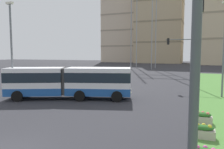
{
  "coord_description": "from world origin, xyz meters",
  "views": [
    {
      "loc": [
        7.86,
        -6.81,
        4.31
      ],
      "look_at": [
        -0.38,
        14.2,
        2.2
      ],
      "focal_mm": 35.41,
      "sensor_mm": 36.0,
      "label": 1
    }
  ],
  "objects": [
    {
      "name": "traffic_light_near_right",
      "position": [
        7.81,
        -1.92,
        4.3
      ],
      "size": [
        0.28,
        3.51,
        6.33
      ],
      "color": "#474C51",
      "rests_on": "ground"
    },
    {
      "name": "flower_planter_2",
      "position": [
        8.21,
        7.47,
        0.43
      ],
      "size": [
        1.1,
        0.56,
        0.74
      ],
      "color": "#B7AD9E",
      "rests_on": "grass_median"
    },
    {
      "name": "articulated_bus",
      "position": [
        -3.6,
        11.21,
        1.65
      ],
      "size": [
        11.87,
        6.51,
        3.0
      ],
      "color": "white",
      "rests_on": "ground"
    },
    {
      "name": "traffic_light_far_right",
      "position": [
        6.55,
        22.0,
        4.31
      ],
      "size": [
        3.98,
        0.28,
        6.28
      ],
      "color": "#474C51",
      "rests_on": "ground"
    },
    {
      "name": "transmission_pylon",
      "position": [
        -7.45,
        58.0,
        17.55
      ],
      "size": [
        9.0,
        6.24,
        32.23
      ],
      "color": "gray",
      "rests_on": "ground"
    },
    {
      "name": "apartment_tower_westcentre",
      "position": [
        -10.1,
        101.97,
        23.52
      ],
      "size": [
        21.5,
        16.9,
        47.0
      ],
      "color": "tan",
      "rests_on": "ground"
    },
    {
      "name": "streetlight_left",
      "position": [
        -8.5,
        9.11,
        4.98
      ],
      "size": [
        0.7,
        0.28,
        9.07
      ],
      "color": "slate",
      "rests_on": "ground"
    },
    {
      "name": "flower_planter_1",
      "position": [
        8.21,
        4.92,
        0.43
      ],
      "size": [
        1.1,
        0.56,
        0.74
      ],
      "color": "#B7AD9E",
      "rests_on": "grass_median"
    },
    {
      "name": "streetlight_median",
      "position": [
        10.11,
        17.09,
        5.1
      ],
      "size": [
        0.7,
        0.28,
        9.32
      ],
      "color": "slate",
      "rests_on": "ground"
    },
    {
      "name": "apartment_tower_west",
      "position": [
        -30.0,
        107.33,
        20.08
      ],
      "size": [
        20.25,
        16.21,
        40.11
      ],
      "color": "#C6B299",
      "rests_on": "ground"
    }
  ]
}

